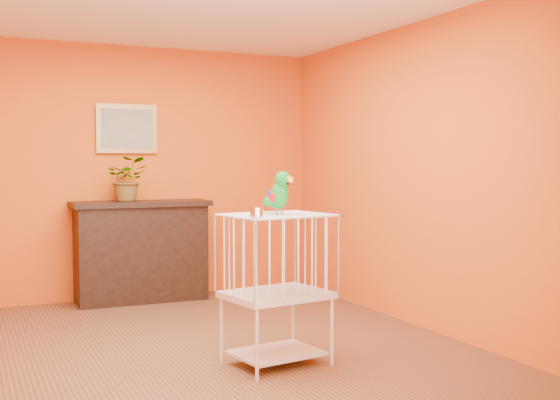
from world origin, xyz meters
name	(u,v)px	position (x,y,z in m)	size (l,w,h in m)	color
ground	(193,350)	(0.00, 0.00, 0.00)	(4.50, 4.50, 0.00)	brown
room_shell	(192,138)	(0.00, 0.00, 1.58)	(4.50, 4.50, 4.50)	#CE5213
console_cabinet	(141,251)	(0.09, 2.01, 0.51)	(1.37, 0.49, 1.02)	black
potted_plant	(127,184)	(-0.04, 2.05, 1.19)	(0.40, 0.45, 0.35)	#26722D
framed_picture	(127,129)	(0.00, 2.22, 1.75)	(0.62, 0.04, 0.50)	#A7813B
birdcage	(276,287)	(0.42, -0.60, 0.54)	(0.75, 0.62, 1.05)	silver
feed_cup	(257,212)	(0.19, -0.80, 1.08)	(0.09, 0.09, 0.06)	silver
parrot	(280,192)	(0.45, -0.57, 1.20)	(0.16, 0.27, 0.30)	#59544C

